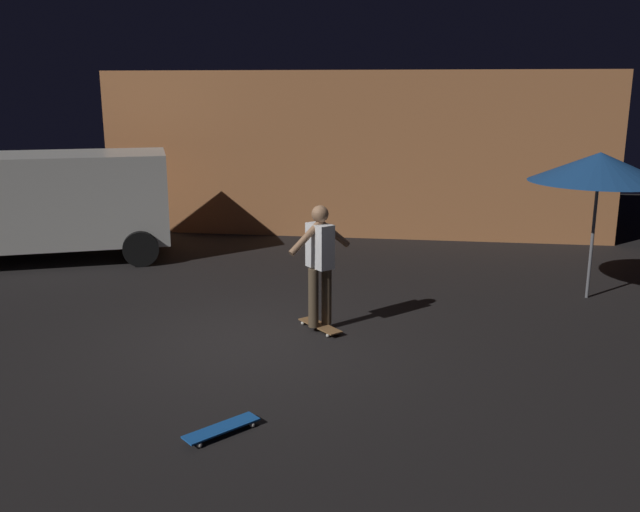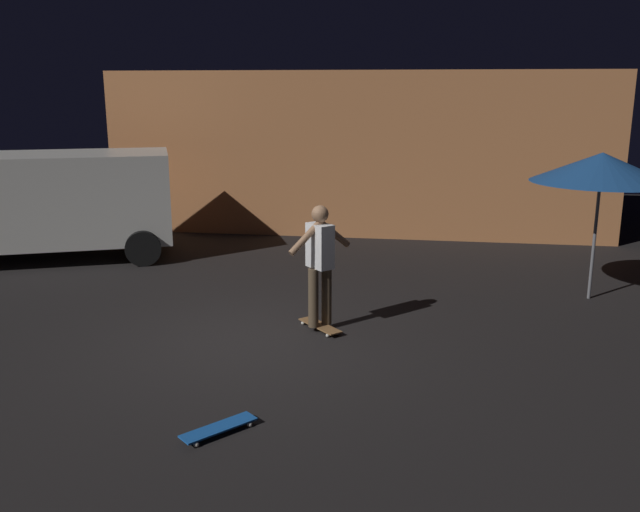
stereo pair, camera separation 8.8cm
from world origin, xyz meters
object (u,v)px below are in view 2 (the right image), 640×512
object	(u,v)px
skateboard_ridden	(320,326)
skater	(320,257)
patio_umbrella	(602,168)
skateboard_spare	(219,428)
parked_van	(46,199)

from	to	relation	value
skateboard_ridden	skater	world-z (taller)	skater
patio_umbrella	skater	distance (m)	4.61
skateboard_ridden	skateboard_spare	xyz separation A→B (m)	(-0.54, -3.00, 0.00)
parked_van	skateboard_ridden	world-z (taller)	parked_van
parked_van	patio_umbrella	distance (m)	9.90
parked_van	skater	size ratio (longest dim) A/B	2.98
skateboard_spare	skater	xyz separation A→B (m)	(0.54, 3.00, 0.98)
parked_van	skater	bearing A→B (deg)	-28.91
patio_umbrella	skateboard_ridden	size ratio (longest dim) A/B	3.27
skateboard_ridden	skateboard_spare	bearing A→B (deg)	-100.13
skateboard_ridden	skater	xyz separation A→B (m)	(0.00, 0.00, 0.98)
skateboard_ridden	skateboard_spare	distance (m)	3.05
patio_umbrella	skateboard_ridden	bearing A→B (deg)	-152.82
parked_van	skateboard_spare	size ratio (longest dim) A/B	6.93
skater	skateboard_ridden	bearing A→B (deg)	0.00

